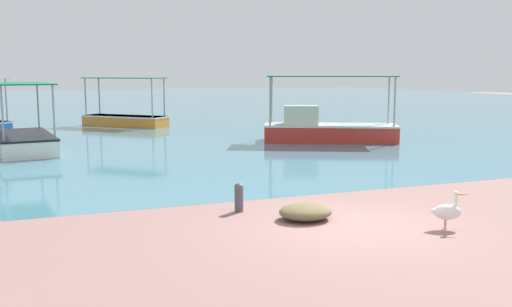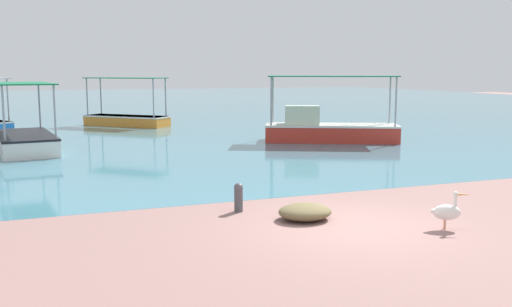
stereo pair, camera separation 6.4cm
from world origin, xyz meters
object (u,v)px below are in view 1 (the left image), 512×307
at_px(fishing_boat_near_left, 326,127).
at_px(mooring_bollard, 239,196).
at_px(fishing_boat_far_left, 24,138).
at_px(fishing_boat_near_right, 125,117).
at_px(pelican, 447,211).
at_px(net_pile, 306,212).

height_order(fishing_boat_near_left, mooring_bollard, fishing_boat_near_left).
height_order(fishing_boat_far_left, mooring_bollard, fishing_boat_far_left).
height_order(fishing_boat_far_left, fishing_boat_near_right, fishing_boat_near_right).
height_order(fishing_boat_near_left, pelican, fishing_boat_near_left).
xyz_separation_m(fishing_boat_far_left, mooring_bollard, (4.81, -12.45, -0.18)).
distance_m(fishing_boat_near_right, pelican, 25.09).
bearing_deg(net_pile, mooring_bollard, 133.36).
bearing_deg(pelican, fishing_boat_near_left, 71.74).
xyz_separation_m(fishing_boat_near_left, fishing_boat_far_left, (-12.94, 1.34, -0.13)).
bearing_deg(pelican, fishing_boat_near_right, 96.75).
xyz_separation_m(fishing_boat_near_left, net_pile, (-7.00, -12.30, -0.49)).
relative_size(fishing_boat_near_left, fishing_boat_far_left, 1.17).
distance_m(fishing_boat_far_left, pelican, 17.47).
bearing_deg(fishing_boat_near_right, pelican, -83.25).
xyz_separation_m(fishing_boat_near_left, fishing_boat_near_right, (-7.58, 10.88, -0.14)).
bearing_deg(fishing_boat_near_right, fishing_boat_far_left, -119.33).
bearing_deg(net_pile, fishing_boat_far_left, 113.53).
bearing_deg(fishing_boat_near_left, pelican, -108.26).
bearing_deg(fishing_boat_far_left, pelican, -61.58).
bearing_deg(fishing_boat_near_right, fishing_boat_near_left, -55.16).
relative_size(pelican, net_pile, 0.67).
bearing_deg(mooring_bollard, fishing_boat_far_left, 111.14).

